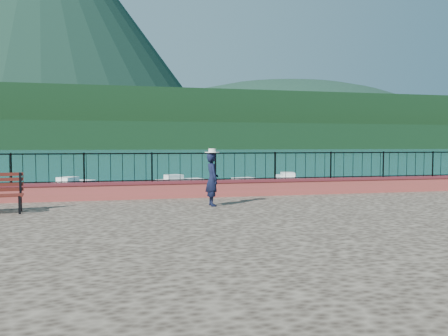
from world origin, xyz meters
name	(u,v)px	position (x,y,z in m)	size (l,w,h in m)	color
ground	(255,256)	(0.00, 0.00, 0.00)	(2000.00, 2000.00, 0.00)	#19596B
promenade	(384,321)	(0.00, -6.00, 0.60)	(30.00, 20.00, 1.20)	#332821
parapet	(224,188)	(0.00, 3.70, 1.49)	(28.00, 0.46, 0.58)	#AC3E3F
railing	(224,167)	(0.00, 3.70, 2.25)	(27.00, 0.05, 0.95)	black
dock	(151,199)	(-2.00, 12.00, 0.15)	(2.00, 16.00, 0.30)	#2D231C
far_forest	(127,136)	(0.00, 300.00, 9.00)	(900.00, 60.00, 18.00)	black
foothills	(126,122)	(0.00, 360.00, 22.00)	(900.00, 120.00, 44.00)	black
volcano	(41,20)	(-120.00, 700.00, 190.00)	(560.00, 560.00, 380.00)	#142D23
companion_hill	(287,147)	(220.00, 560.00, 0.00)	(448.00, 384.00, 180.00)	#142D23
person	(212,179)	(-0.87, 1.48, 1.99)	(0.58, 0.38, 1.59)	black
hat	(212,151)	(-0.87, 1.48, 2.85)	(0.44, 0.44, 0.12)	white
boat_0	(131,207)	(-3.16, 7.38, 0.40)	(4.11, 1.30, 0.80)	white
boat_1	(250,189)	(3.98, 13.84, 0.40)	(3.33, 1.30, 0.80)	silver
boat_2	(251,183)	(5.19, 17.64, 0.40)	(4.03, 1.30, 0.80)	silver
boat_3	(73,182)	(-6.92, 21.38, 0.40)	(3.58, 1.30, 0.80)	white
boat_4	(180,179)	(0.79, 21.72, 0.40)	(3.51, 1.30, 0.80)	silver
boat_5	(287,176)	(9.84, 22.85, 0.40)	(4.35, 1.30, 0.80)	silver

